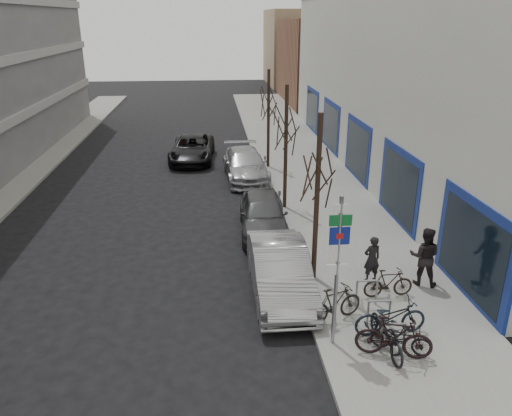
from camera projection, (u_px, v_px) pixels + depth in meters
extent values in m
plane|color=black|center=(241.00, 352.00, 12.84)|extent=(120.00, 120.00, 0.00)
cube|color=slate|center=(326.00, 207.00, 22.50)|extent=(5.00, 70.00, 0.15)
cube|color=brown|center=(345.00, 61.00, 49.72)|extent=(12.00, 14.00, 8.00)
cube|color=#937A5B|center=(319.00, 47.00, 63.53)|extent=(13.00, 12.00, 9.00)
cylinder|color=gray|center=(337.00, 276.00, 12.29)|extent=(0.10, 0.10, 4.20)
cube|color=white|center=(341.00, 208.00, 11.62)|extent=(0.35, 0.03, 0.22)
cube|color=#0C5926|center=(341.00, 220.00, 11.73)|extent=(0.55, 0.03, 0.28)
cube|color=navy|center=(340.00, 236.00, 11.87)|extent=(0.50, 0.03, 0.45)
cube|color=maroon|center=(340.00, 236.00, 11.86)|extent=(0.18, 0.02, 0.14)
cube|color=white|center=(338.00, 253.00, 12.03)|extent=(0.45, 0.03, 0.45)
cube|color=white|center=(337.00, 269.00, 12.19)|extent=(0.55, 0.03, 0.28)
cylinder|color=gray|center=(381.00, 339.00, 12.47)|extent=(0.06, 0.06, 0.80)
cylinder|color=gray|center=(404.00, 337.00, 12.53)|extent=(0.06, 0.06, 0.80)
cylinder|color=gray|center=(394.00, 324.00, 12.36)|extent=(0.60, 0.06, 0.06)
cylinder|color=gray|center=(368.00, 314.00, 13.50)|extent=(0.06, 0.06, 0.80)
cylinder|color=gray|center=(389.00, 313.00, 13.55)|extent=(0.06, 0.06, 0.80)
cylinder|color=gray|center=(380.00, 301.00, 13.38)|extent=(0.60, 0.06, 0.06)
cylinder|color=gray|center=(356.00, 293.00, 14.52)|extent=(0.06, 0.06, 0.80)
cylinder|color=gray|center=(377.00, 292.00, 14.57)|extent=(0.06, 0.06, 0.80)
cylinder|color=gray|center=(368.00, 281.00, 14.40)|extent=(0.60, 0.06, 0.06)
cylinder|color=black|center=(317.00, 202.00, 15.33)|extent=(0.16, 0.16, 5.50)
cylinder|color=black|center=(286.00, 150.00, 21.38)|extent=(0.16, 0.16, 5.50)
cylinder|color=black|center=(268.00, 121.00, 27.42)|extent=(0.16, 0.16, 5.50)
cylinder|color=gray|center=(303.00, 270.00, 15.56)|extent=(0.05, 0.05, 1.10)
cube|color=#3F3F44|center=(304.00, 252.00, 15.34)|extent=(0.10, 0.08, 0.18)
cylinder|color=gray|center=(279.00, 207.00, 20.68)|extent=(0.05, 0.05, 1.10)
cube|color=#3F3F44|center=(279.00, 193.00, 20.45)|extent=(0.10, 0.08, 0.18)
cylinder|color=gray|center=(265.00, 170.00, 25.79)|extent=(0.05, 0.05, 1.10)
cube|color=#3F3F44|center=(265.00, 158.00, 25.57)|extent=(0.10, 0.08, 0.18)
imported|color=black|center=(387.00, 330.00, 12.49)|extent=(0.75, 1.98, 1.18)
imported|color=black|center=(394.00, 337.00, 12.25)|extent=(1.99, 1.09, 1.16)
imported|color=black|center=(391.00, 314.00, 13.15)|extent=(2.00, 0.72, 1.20)
imported|color=black|center=(335.00, 304.00, 13.74)|extent=(1.85, 1.15, 1.08)
imported|color=black|center=(402.00, 336.00, 12.48)|extent=(1.58, 1.09, 0.94)
imported|color=black|center=(388.00, 283.00, 14.96)|extent=(1.56, 0.52, 0.94)
imported|color=#A3A3A8|center=(280.00, 271.00, 15.29)|extent=(1.72, 4.86, 1.60)
imported|color=#47474B|center=(263.00, 214.00, 19.79)|extent=(2.02, 4.63, 1.55)
imported|color=#A5A5AA|center=(245.00, 165.00, 26.44)|extent=(2.41, 5.38, 1.53)
imported|color=black|center=(192.00, 149.00, 29.81)|extent=(2.78, 5.43, 1.47)
imported|color=black|center=(372.00, 259.00, 15.77)|extent=(0.62, 0.46, 1.54)
imported|color=black|center=(424.00, 256.00, 15.52)|extent=(0.85, 0.73, 1.94)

